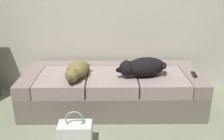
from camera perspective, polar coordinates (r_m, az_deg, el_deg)
The scene contains 5 objects.
couch at distance 3.11m, azimuth -0.01°, elevation -4.41°, with size 2.14×0.88×0.45m.
dog_tan at distance 2.85m, azimuth -8.07°, elevation -0.07°, with size 0.31×0.55×0.19m.
dog_dark at distance 2.89m, azimuth 6.94°, elevation 0.67°, with size 0.62×0.38×0.22m.
tv_remote at distance 3.08m, azimuth 18.24°, elevation -1.00°, with size 0.04×0.15×0.02m, color black.
handbag at distance 2.49m, azimuth -8.38°, elevation -14.32°, with size 0.32×0.18×0.38m.
Camera 1 is at (-0.03, -1.84, 1.56)m, focal length 39.99 mm.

